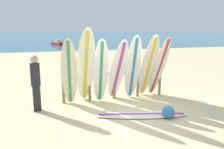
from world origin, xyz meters
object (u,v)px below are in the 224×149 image
surfboard_leaning_center_left (101,71)px  surfboard_leaning_right (148,67)px  surfboard_leaning_far_left (69,73)px  beachgoer_standing (36,81)px  surfboard_leaning_left (86,67)px  surfboard_lying_on_sand (141,115)px  surfboard_rack (114,80)px  surfboard_leaning_far_right (159,67)px  surfboard_leaning_center (118,70)px  beach_ball (168,112)px  surfboard_leaning_center_right (133,68)px  small_boat_offshore (58,43)px

surfboard_leaning_center_left → surfboard_leaning_right: 1.66m
surfboard_leaning_far_left → beachgoer_standing: size_ratio=1.30×
surfboard_leaning_left → surfboard_lying_on_sand: (1.30, -1.39, -1.19)m
surfboard_leaning_center_left → surfboard_leaning_right: bearing=1.1°
surfboard_rack → surfboard_leaning_center_left: 0.77m
surfboard_leaning_right → surfboard_leaning_far_right: (0.42, 0.03, -0.04)m
surfboard_leaning_far_left → surfboard_leaning_center: bearing=6.3°
surfboard_lying_on_sand → beach_ball: 0.73m
surfboard_leaning_right → surfboard_lying_on_sand: (-0.84, -1.44, -1.08)m
surfboard_leaning_far_left → surfboard_rack: bearing=15.6°
surfboard_leaning_far_left → surfboard_leaning_center_left: surfboard_leaning_far_left is taller
surfboard_leaning_center → surfboard_leaning_center_right: (0.53, -0.01, 0.06)m
surfboard_leaning_left → beachgoer_standing: (-1.48, -0.16, -0.31)m
surfboard_leaning_right → beach_ball: (-0.19, -1.76, -0.94)m
surfboard_leaning_far_left → small_boat_offshore: (0.85, 25.08, -0.82)m
surfboard_leaning_far_right → beach_ball: size_ratio=6.26×
surfboard_leaning_left → surfboard_leaning_far_right: 2.57m
surfboard_leaning_left → surfboard_leaning_center_left: 0.51m
surfboard_leaning_left → surfboard_leaning_far_right: bearing=1.7°
surfboard_leaning_center → surfboard_leaning_far_right: (1.49, -0.02, 0.04)m
beachgoer_standing → beach_ball: 3.84m
surfboard_leaning_far_left → beach_ball: 3.09m
surfboard_leaning_center → surfboard_leaning_right: bearing=-2.5°
surfboard_leaning_far_right → small_boat_offshore: 25.03m
surfboard_rack → surfboard_leaning_far_left: (-1.55, -0.43, 0.44)m
beachgoer_standing → beach_ball: bearing=-24.3°
surfboard_rack → small_boat_offshore: 24.66m
surfboard_leaning_center_left → beachgoer_standing: surfboard_leaning_center_left is taller
surfboard_leaning_center_right → surfboard_leaning_right: 0.54m
surfboard_leaning_center_left → surfboard_lying_on_sand: surfboard_leaning_center_left is taller
surfboard_rack → beach_ball: bearing=-66.1°
surfboard_leaning_left → surfboard_leaning_right: size_ratio=1.10×
surfboard_leaning_far_left → surfboard_leaning_center: size_ratio=1.03×
surfboard_leaning_center_right → small_boat_offshore: 24.96m
surfboard_rack → surfboard_leaning_left: bearing=-161.3°
surfboard_leaning_left → surfboard_leaning_right: 2.14m
small_boat_offshore → surfboard_leaning_far_right: bearing=-84.9°
surfboard_leaning_center → surfboard_leaning_left: bearing=-175.0°
surfboard_rack → surfboard_leaning_center_left: size_ratio=1.68×
surfboard_leaning_center_right → surfboard_leaning_far_right: size_ratio=1.02×
surfboard_leaning_center_left → surfboard_leaning_left: bearing=-178.2°
beachgoer_standing → surfboard_rack: bearing=11.4°
surfboard_leaning_center_right → beachgoer_standing: size_ratio=1.33×
beach_ball → surfboard_leaning_right: bearing=83.8°
surfboard_leaning_center → surfboard_leaning_right: surfboard_leaning_right is taller
surfboard_leaning_right → surfboard_lying_on_sand: surfboard_leaning_right is taller
surfboard_leaning_right → surfboard_leaning_left: bearing=-178.7°
surfboard_leaning_center_left → small_boat_offshore: surfboard_leaning_center_left is taller
surfboard_leaning_far_left → surfboard_leaning_left: bearing=9.1°
surfboard_leaning_center → surfboard_rack: bearing=98.8°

